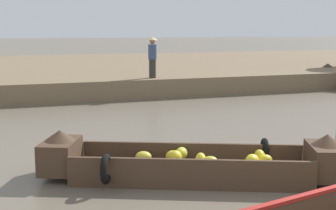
# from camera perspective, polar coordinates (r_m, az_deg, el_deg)

# --- Properties ---
(ground_plane) EXTENTS (300.00, 300.00, 0.00)m
(ground_plane) POSITION_cam_1_polar(r_m,az_deg,el_deg) (14.41, -4.67, -1.51)
(ground_plane) COLOR #665B4C
(riverbank_strip) EXTENTS (160.00, 20.00, 0.78)m
(riverbank_strip) POSITION_cam_1_polar(r_m,az_deg,el_deg) (27.26, -11.78, 4.27)
(riverbank_strip) COLOR #756047
(riverbank_strip) RESTS_ON ground
(banana_boat) EXTENTS (5.38, 3.09, 0.88)m
(banana_boat) POSITION_cam_1_polar(r_m,az_deg,el_deg) (8.40, 2.95, -7.24)
(banana_boat) COLOR #473323
(banana_boat) RESTS_ON ground
(vendor_person) EXTENTS (0.44, 0.44, 1.66)m
(vendor_person) POSITION_cam_1_polar(r_m,az_deg,el_deg) (18.49, -1.95, 6.25)
(vendor_person) COLOR #332D28
(vendor_person) RESTS_ON riverbank_strip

